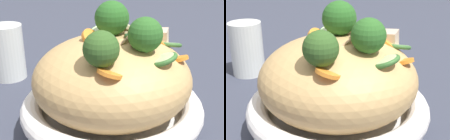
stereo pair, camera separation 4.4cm
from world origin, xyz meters
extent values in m
plane|color=#343847|center=(0.00, 0.00, 0.00)|extent=(3.00, 3.00, 0.00)
cylinder|color=white|center=(0.00, 0.00, 0.01)|extent=(0.24, 0.24, 0.02)
torus|color=white|center=(0.00, 0.00, 0.04)|extent=(0.26, 0.26, 0.03)
ellipsoid|color=tan|center=(0.00, 0.00, 0.08)|extent=(0.22, 0.22, 0.12)
torus|color=tan|center=(0.01, 0.01, 0.11)|extent=(0.07, 0.07, 0.01)
torus|color=tan|center=(0.00, 0.00, 0.13)|extent=(0.07, 0.07, 0.03)
torus|color=tan|center=(0.01, -0.02, 0.13)|extent=(0.06, 0.06, 0.02)
cone|color=#99C172|center=(0.02, -0.01, 0.14)|extent=(0.03, 0.02, 0.02)
sphere|color=#285E22|center=(0.02, -0.01, 0.16)|extent=(0.06, 0.06, 0.05)
cone|color=#A0BB74|center=(-0.05, -0.03, 0.13)|extent=(0.03, 0.03, 0.01)
sphere|color=#2C6024|center=(-0.05, -0.03, 0.15)|extent=(0.06, 0.06, 0.04)
cone|color=#9FBE70|center=(-0.06, 0.04, 0.12)|extent=(0.02, 0.02, 0.02)
sphere|color=#325723|center=(-0.06, 0.04, 0.15)|extent=(0.04, 0.04, 0.04)
cylinder|color=orange|center=(-0.07, 0.03, 0.12)|extent=(0.03, 0.03, 0.01)
cylinder|color=orange|center=(0.00, -0.07, 0.13)|extent=(0.04, 0.04, 0.02)
cylinder|color=orange|center=(-0.05, -0.07, 0.12)|extent=(0.03, 0.03, 0.01)
cylinder|color=orange|center=(0.01, 0.03, 0.14)|extent=(0.03, 0.03, 0.02)
cylinder|color=beige|center=(-0.01, -0.03, 0.14)|extent=(0.04, 0.04, 0.02)
torus|color=#2E5A31|center=(-0.01, -0.03, 0.14)|extent=(0.05, 0.05, 0.02)
cylinder|color=beige|center=(0.00, -0.09, 0.12)|extent=(0.05, 0.05, 0.02)
torus|color=#396830|center=(0.00, -0.09, 0.12)|extent=(0.06, 0.06, 0.02)
cylinder|color=beige|center=(-0.06, -0.04, 0.12)|extent=(0.04, 0.04, 0.02)
torus|color=#35672D|center=(-0.06, -0.04, 0.12)|extent=(0.05, 0.05, 0.02)
cylinder|color=beige|center=(0.04, 0.00, 0.14)|extent=(0.05, 0.05, 0.02)
torus|color=#2C5C34|center=(0.04, 0.00, 0.14)|extent=(0.06, 0.05, 0.02)
cube|color=#CDB096|center=(0.01, -0.08, 0.13)|extent=(0.04, 0.04, 0.03)
cube|color=beige|center=(0.03, -0.02, 0.14)|extent=(0.03, 0.03, 0.02)
cylinder|color=silver|center=(0.25, 0.12, 0.05)|extent=(0.07, 0.07, 0.11)
camera|label=1|loc=(-0.37, 0.15, 0.26)|focal=50.55mm
camera|label=2|loc=(-0.39, 0.11, 0.26)|focal=50.55mm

